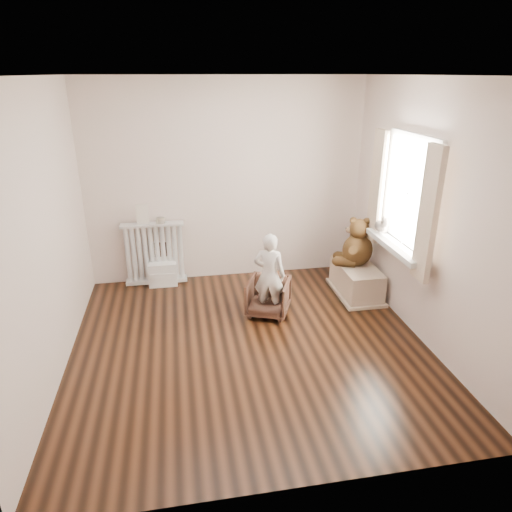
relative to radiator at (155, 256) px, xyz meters
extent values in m
cube|color=black|center=(0.98, -1.68, -0.39)|extent=(3.60, 3.60, 0.01)
cube|color=white|center=(0.98, -1.68, 2.21)|extent=(3.60, 3.60, 0.01)
cube|color=silver|center=(0.98, 0.12, 0.91)|extent=(3.60, 0.02, 2.60)
cube|color=silver|center=(0.98, -3.48, 0.91)|extent=(3.60, 0.02, 2.60)
cube|color=silver|center=(-0.82, -1.68, 0.91)|extent=(0.02, 3.60, 2.60)
cube|color=silver|center=(2.78, -1.68, 0.91)|extent=(0.02, 3.60, 2.60)
cube|color=white|center=(2.74, -1.38, 1.06)|extent=(0.03, 0.90, 1.10)
cube|color=silver|center=(2.65, -1.38, 0.48)|extent=(0.22, 1.10, 0.06)
cube|color=beige|center=(2.63, -1.95, 1.00)|extent=(0.06, 0.26, 1.30)
cube|color=beige|center=(2.63, -0.81, 1.00)|extent=(0.06, 0.26, 1.30)
cube|color=silver|center=(0.00, 0.00, 0.00)|extent=(0.80, 0.15, 0.84)
cube|color=beige|center=(-0.11, 0.00, 0.58)|extent=(0.15, 0.01, 0.26)
cylinder|color=#A59E8C|center=(0.11, 0.00, 0.48)|extent=(0.11, 0.11, 0.07)
cube|color=silver|center=(0.09, -0.03, -0.11)|extent=(0.37, 0.26, 0.58)
imported|color=#4F3023|center=(1.30, -1.07, -0.18)|extent=(0.61, 0.62, 0.43)
imported|color=white|center=(1.30, -1.12, 0.12)|extent=(0.42, 0.36, 0.98)
cube|color=#C2AC91|center=(2.50, -0.76, -0.19)|extent=(0.43, 0.81, 0.38)
camera|label=1|loc=(0.34, -5.68, 2.23)|focal=32.00mm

